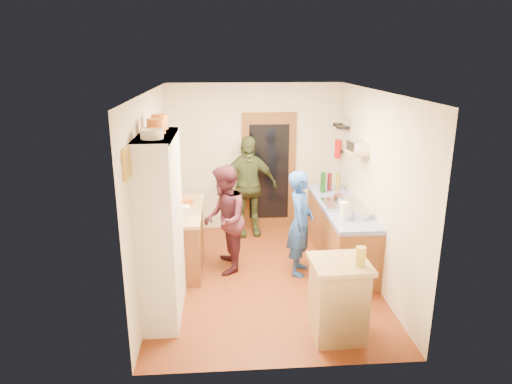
{
  "coord_description": "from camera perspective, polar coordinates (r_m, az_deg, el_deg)",
  "views": [
    {
      "loc": [
        -0.56,
        -5.88,
        3.04
      ],
      "look_at": [
        -0.11,
        0.15,
        1.23
      ],
      "focal_mm": 32.0,
      "sensor_mm": 36.0,
      "label": 1
    }
  ],
  "objects": [
    {
      "name": "right_counter_base",
      "position": [
        7.11,
        10.44,
        -5.19
      ],
      "size": [
        0.6,
        2.2,
        0.84
      ],
      "primitive_type": "cube",
      "color": "brown",
      "rests_on": "ground"
    },
    {
      "name": "left_counter_base",
      "position": [
        6.87,
        -9.3,
        -5.88
      ],
      "size": [
        0.6,
        1.4,
        0.85
      ],
      "primitive_type": "cube",
      "color": "brown",
      "rests_on": "ground"
    },
    {
      "name": "person_left",
      "position": [
        6.58,
        -3.71,
        -3.34
      ],
      "size": [
        0.6,
        0.76,
        1.57
      ],
      "primitive_type": "imported",
      "rotation": [
        0.0,
        0.0,
        -1.57
      ],
      "color": "#431B28",
      "rests_on": "ground"
    },
    {
      "name": "island_top",
      "position": [
        5.06,
        10.47,
        -8.8
      ],
      "size": [
        0.64,
        0.64,
        0.05
      ],
      "primitive_type": "cube",
      "rotation": [
        0.0,
        0.0,
        0.03
      ],
      "color": "tan",
      "rests_on": "island_base"
    },
    {
      "name": "bottle_b",
      "position": [
        7.59,
        9.17,
        1.28
      ],
      "size": [
        0.07,
        0.07,
        0.29
      ],
      "primitive_type": "cylinder",
      "rotation": [
        0.0,
        0.0,
        0.0
      ],
      "color": "#591419",
      "rests_on": "right_counter_top"
    },
    {
      "name": "pot_on_hob",
      "position": [
        6.82,
        10.49,
        -0.92
      ],
      "size": [
        0.21,
        0.21,
        0.13
      ],
      "primitive_type": "cylinder",
      "color": "silver",
      "rests_on": "hob"
    },
    {
      "name": "wall_front",
      "position": [
        4.28,
        3.7,
        -7.33
      ],
      "size": [
        3.0,
        0.02,
        2.6
      ],
      "primitive_type": "cube",
      "color": "beige",
      "rests_on": "ground"
    },
    {
      "name": "door_glass",
      "position": [
        8.1,
        1.63,
        2.49
      ],
      "size": [
        0.7,
        0.02,
        1.7
      ],
      "primitive_type": "cube",
      "color": "black",
      "rests_on": "door_frame"
    },
    {
      "name": "floor",
      "position": [
        6.64,
        1.09,
        -10.62
      ],
      "size": [
        3.0,
        4.0,
        0.02
      ],
      "primitive_type": "cube",
      "color": "maroon",
      "rests_on": "ground"
    },
    {
      "name": "hob",
      "position": [
        6.9,
        10.76,
        -1.48
      ],
      "size": [
        0.55,
        0.58,
        0.04
      ],
      "primitive_type": "cube",
      "color": "silver",
      "rests_on": "right_counter_top"
    },
    {
      "name": "orange_pot_b",
      "position": [
        5.57,
        -11.96,
        8.59
      ],
      "size": [
        0.19,
        0.19,
        0.17
      ],
      "primitive_type": "cylinder",
      "color": "orange",
      "rests_on": "hutch_top_shelf"
    },
    {
      "name": "ext_bracket",
      "position": [
        8.0,
        10.59,
        4.97
      ],
      "size": [
        0.06,
        0.1,
        0.04
      ],
      "primitive_type": "cube",
      "color": "black",
      "rests_on": "wall_right"
    },
    {
      "name": "wall_right",
      "position": [
        6.47,
        14.6,
        0.56
      ],
      "size": [
        0.02,
        4.0,
        2.6
      ],
      "primitive_type": "cube",
      "color": "beige",
      "rests_on": "ground"
    },
    {
      "name": "wall_back",
      "position": [
        8.1,
        -0.17,
        4.3
      ],
      "size": [
        3.0,
        0.02,
        2.6
      ],
      "primitive_type": "cube",
      "color": "beige",
      "rests_on": "ground"
    },
    {
      "name": "fire_extinguisher",
      "position": [
        7.98,
        10.19,
        5.32
      ],
      "size": [
        0.11,
        0.11,
        0.32
      ],
      "primitive_type": "cylinder",
      "color": "red",
      "rests_on": "wall_right"
    },
    {
      "name": "person_back",
      "position": [
        7.85,
        -1.0,
        0.71
      ],
      "size": [
        1.08,
        0.57,
        1.75
      ],
      "primitive_type": "imported",
      "rotation": [
        0.0,
        0.0,
        0.14
      ],
      "color": "#374225",
      "rests_on": "ground"
    },
    {
      "name": "wall_shelf",
      "position": [
        6.75,
        12.52,
        4.86
      ],
      "size": [
        0.26,
        0.42,
        0.03
      ],
      "primitive_type": "cube",
      "color": "tan",
      "rests_on": "wall_right"
    },
    {
      "name": "pan_hang_c",
      "position": [
        7.95,
        10.18,
        8.29
      ],
      "size": [
        0.17,
        0.17,
        0.05
      ],
      "primitive_type": "cylinder",
      "color": "black",
      "rests_on": "pan_rail"
    },
    {
      "name": "hutch_top_shelf",
      "position": [
        5.2,
        -12.44,
        6.81
      ],
      "size": [
        0.4,
        1.14,
        0.04
      ],
      "primitive_type": "cube",
      "color": "silver",
      "rests_on": "hutch_body"
    },
    {
      "name": "radio",
      "position": [
        6.73,
        12.57,
        5.61
      ],
      "size": [
        0.25,
        0.32,
        0.15
      ],
      "primitive_type": "cube",
      "rotation": [
        0.0,
        0.0,
        0.11
      ],
      "color": "silver",
      "rests_on": "wall_shelf"
    },
    {
      "name": "ceiling",
      "position": [
        5.92,
        1.24,
        12.54
      ],
      "size": [
        3.0,
        4.0,
        0.02
      ],
      "primitive_type": "cube",
      "color": "silver",
      "rests_on": "ground"
    },
    {
      "name": "orange_bowl",
      "position": [
        6.89,
        -8.7,
        -1.18
      ],
      "size": [
        0.25,
        0.25,
        0.09
      ],
      "primitive_type": "cylinder",
      "rotation": [
        0.0,
        0.0,
        0.29
      ],
      "color": "orange",
      "rests_on": "left_counter_top"
    },
    {
      "name": "toaster",
      "position": [
        6.24,
        -9.43,
        -2.64
      ],
      "size": [
        0.27,
        0.2,
        0.19
      ],
      "primitive_type": "cube",
      "rotation": [
        0.0,
        0.0,
        0.13
      ],
      "color": "white",
      "rests_on": "left_counter_top"
    },
    {
      "name": "door_frame",
      "position": [
        8.13,
        1.61,
        2.55
      ],
      "size": [
        0.95,
        0.06,
        2.1
      ],
      "primitive_type": "cube",
      "color": "brown",
      "rests_on": "ground"
    },
    {
      "name": "orange_pot_a",
      "position": [
        5.26,
        -12.39,
        8.06
      ],
      "size": [
        0.21,
        0.21,
        0.17
      ],
      "primitive_type": "cylinder",
      "color": "orange",
      "rests_on": "hutch_top_shelf"
    },
    {
      "name": "pan_hang_b",
      "position": [
        7.76,
        10.54,
        7.99
      ],
      "size": [
        0.16,
        0.16,
        0.05
      ],
      "primitive_type": "cylinder",
      "color": "black",
      "rests_on": "pan_rail"
    },
    {
      "name": "chopping_board",
      "position": [
        7.18,
        -8.99,
        -0.72
      ],
      "size": [
        0.32,
        0.24,
        0.02
      ],
      "primitive_type": "cube",
      "rotation": [
        0.0,
        0.0,
        0.07
      ],
      "color": "tan",
      "rests_on": "left_counter_top"
    },
    {
      "name": "person_hob",
      "position": [
        6.48,
        5.79,
        -3.98
      ],
      "size": [
        0.5,
        0.63,
        1.52
      ],
      "primitive_type": "imported",
      "rotation": [
        0.0,
        0.0,
        1.29
      ],
      "color": "#224AA3",
      "rests_on": "ground"
    },
    {
      "name": "cutting_board",
      "position": [
        5.08,
        9.77,
        -8.5
      ],
      "size": [
        0.36,
        0.29,
        0.02
      ],
      "primitive_type": "cube",
      "rotation": [
        0.0,
        0.0,
        0.03
      ],
      "color": "white",
      "rests_on": "island_top"
    },
    {
      "name": "pan_hang_a",
      "position": [
        7.57,
        10.92,
        7.91
      ],
      "size": [
        0.18,
        0.18,
        0.05
      ],
      "primitive_type": "cylinder",
      "color": "black",
      "rests_on": "pan_rail"
    },
    {
      "name": "plate_stack",
      "position": [
        4.94,
        -12.89,
        7.09
      ],
      "size": [
        0.24,
        0.24,
        0.1
      ],
      "primitive_type": "cylinder",
      "color": "white",
      "rests_on": "hutch_top_shelf"
    },
    {
      "name": "pan_rail",
      "position": [
        7.74,
        11.08,
        9.06
      ],
      "size": [
        0.02,
        0.65,
        0.02
      ],
      "primitive_type": "cylinder",
      "rotation": [
        1.57,
        0.0,
        0.0
      ],
      "color": "silver",
      "rests_on": "wall_right"
    },
    {
      "name": "hutch_body",
      "position": [
        5.48,
        -11.74,
        -4.37
      ],
      "size": [
        0.4,
        1.2,
        2.2
      ],
      "primitive_type": "cube",
      "color": "silver",
      "rests_on": "ground"
    },
    {
      "name": "wall_left",
      "position": [
        6.2,
        -12.87,
        -0.01
      ],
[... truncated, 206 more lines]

